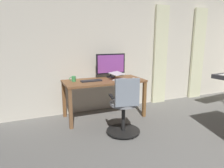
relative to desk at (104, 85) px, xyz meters
The scene contains 10 objects.
back_room_partition 1.25m from the desk, 151.91° to the right, with size 6.23×0.10×2.66m, color beige.
curtain_left_panel 2.83m from the desk, behind, with size 0.38×0.06×2.29m, color beige.
curtain_right_panel 1.71m from the desk, 166.23° to the right, with size 0.35×0.06×2.29m, color beige.
desk is the anchor object (origin of this frame).
office_chair 0.90m from the desk, 90.82° to the left, with size 0.56×0.56×0.96m.
computer_monitor 0.49m from the desk, 136.13° to the right, with size 0.63×0.18×0.49m.
computer_keyboard 0.29m from the desk, ahead, with size 0.40×0.13×0.02m, color #232328.
laptop 0.34m from the desk, 158.14° to the left, with size 0.40×0.41×0.15m.
computer_mouse 0.60m from the desk, 162.97° to the left, with size 0.06×0.10×0.04m, color silver.
mug_coffee 0.60m from the desk, ahead, with size 0.12×0.08×0.10m.
Camera 1 is at (2.33, 0.77, 1.54)m, focal length 32.77 mm.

